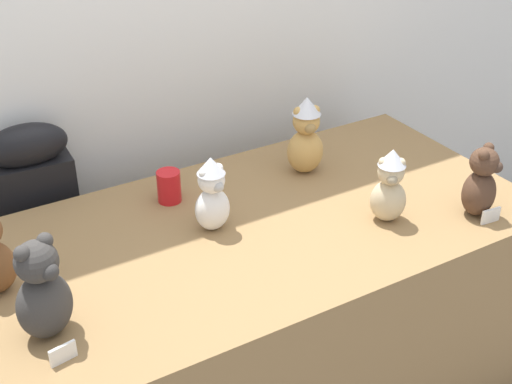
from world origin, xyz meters
TOP-DOWN VIEW (x-y plane):
  - wall_back at (0.00, 0.96)m, footprint 7.00×0.08m
  - display_table at (0.00, 0.25)m, footprint 1.84×0.93m
  - instrument_case at (-0.55, 0.84)m, footprint 0.29×0.13m
  - teddy_bear_snow at (-0.13, 0.30)m, footprint 0.13×0.11m
  - teddy_bear_cocoa at (0.65, -0.06)m, footprint 0.16×0.15m
  - teddy_bear_charcoal at (-0.72, 0.08)m, footprint 0.19×0.17m
  - teddy_bear_honey at (0.33, 0.47)m, footprint 0.16×0.14m
  - teddy_bear_sand at (0.38, 0.06)m, footprint 0.15×0.14m
  - party_cup_red at (-0.18, 0.53)m, footprint 0.08×0.08m
  - name_card_front_left at (-0.72, -0.04)m, footprint 0.07×0.02m
  - name_card_front_middle at (0.65, -0.12)m, footprint 0.07×0.01m

SIDE VIEW (x-z plane):
  - display_table at x=0.00m, z-range 0.00..0.80m
  - instrument_case at x=-0.55m, z-range 0.00..1.05m
  - name_card_front_left at x=-0.72m, z-range 0.80..0.85m
  - name_card_front_middle at x=0.65m, z-range 0.80..0.85m
  - party_cup_red at x=-0.18m, z-range 0.80..0.91m
  - teddy_bear_cocoa at x=0.65m, z-range 0.79..1.03m
  - teddy_bear_snow at x=-0.13m, z-range 0.79..1.05m
  - teddy_bear_sand at x=0.38m, z-range 0.79..1.05m
  - teddy_bear_charcoal at x=-0.72m, z-range 0.79..1.08m
  - teddy_bear_honey at x=0.33m, z-range 0.79..1.08m
  - wall_back at x=0.00m, z-range 0.00..2.60m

